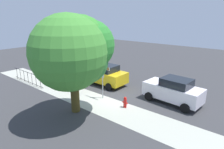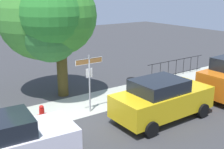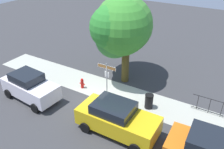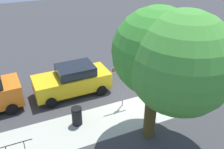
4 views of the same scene
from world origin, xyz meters
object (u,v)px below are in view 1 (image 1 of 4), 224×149
object	(u,v)px
fire_hydrant	(125,102)
car_yellow	(103,74)
shade_tree	(77,51)
trash_bin	(73,85)
street_sign	(102,74)
car_white	(173,90)
car_orange	(69,64)

from	to	relation	value
fire_hydrant	car_yellow	bearing A→B (deg)	-30.75
shade_tree	trash_bin	bearing A→B (deg)	-33.71
street_sign	car_yellow	bearing A→B (deg)	-48.22
shade_tree	car_white	size ratio (longest dim) A/B	1.49
shade_tree	trash_bin	world-z (taller)	shade_tree
car_orange	trash_bin	xyz separation A→B (m)	(-4.45, 3.14, -0.57)
shade_tree	car_white	world-z (taller)	shade_tree
street_sign	car_white	xyz separation A→B (m)	(-4.43, -2.63, -0.95)
car_orange	trash_bin	world-z (taller)	car_orange
car_white	trash_bin	size ratio (longest dim) A/B	4.28
shade_tree	car_orange	world-z (taller)	shade_tree
car_white	car_yellow	size ratio (longest dim) A/B	0.92
trash_bin	car_yellow	bearing A→B (deg)	-102.98
shade_tree	car_yellow	world-z (taller)	shade_tree
street_sign	car_white	world-z (taller)	street_sign
shade_tree	car_white	xyz separation A→B (m)	(-3.81, -5.44, -3.16)
shade_tree	street_sign	bearing A→B (deg)	-77.63
shade_tree	car_yellow	bearing A→B (deg)	-61.98
car_yellow	car_orange	distance (m)	5.13
shade_tree	car_yellow	size ratio (longest dim) A/B	1.38
car_yellow	shade_tree	bearing A→B (deg)	117.56
car_orange	fire_hydrant	size ratio (longest dim) A/B	5.71
trash_bin	car_white	bearing A→B (deg)	-156.76
street_sign	shade_tree	distance (m)	3.63
fire_hydrant	trash_bin	size ratio (longest dim) A/B	0.80
car_orange	trash_bin	distance (m)	5.47
car_white	trash_bin	xyz separation A→B (m)	(7.28, 3.13, -0.45)
car_yellow	trash_bin	world-z (taller)	car_yellow
car_yellow	car_orange	size ratio (longest dim) A/B	1.02
street_sign	car_orange	world-z (taller)	street_sign
street_sign	trash_bin	size ratio (longest dim) A/B	2.74
car_orange	trash_bin	bearing A→B (deg)	142.53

